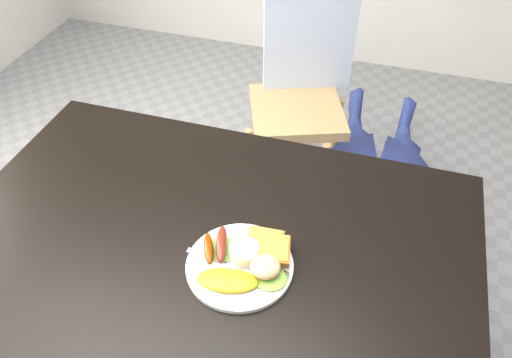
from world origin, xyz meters
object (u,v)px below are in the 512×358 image
Objects in this scene: dining_table at (208,246)px; person at (396,93)px; dining_chair at (297,111)px; plate at (240,266)px.

person is (0.35, 0.82, -0.04)m from dining_table.
person is at bearing -42.40° from dining_chair.
plate reaches higher than dining_table.
dining_table is 1.00m from dining_chair.
person reaches higher than dining_chair.
person reaches higher than plate.
dining_table is 3.34× the size of dining_chair.
dining_table is at bearing -110.55° from dining_chair.
dining_chair is 1.06m from plate.
dining_chair is 0.26× the size of person.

